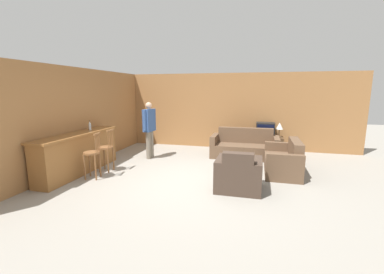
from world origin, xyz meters
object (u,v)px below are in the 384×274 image
Objects in this scene: bar_chair_mid at (106,150)px; table_lamp at (279,127)px; bottle at (90,126)px; tv_unit at (264,144)px; person_by_window at (149,127)px; loveseat_right at (284,161)px; coffee_table at (232,158)px; book_on_table at (231,157)px; couch_far at (244,147)px; bar_chair_near at (92,156)px; armchair_near at (238,176)px; tv at (265,130)px.

table_lamp is (4.33, 3.12, 0.32)m from bar_chair_mid.
bottle reaches higher than table_lamp.
person_by_window is (-3.35, -1.66, 0.68)m from tv_unit.
loveseat_right reaches higher than coffee_table.
tv_unit is at bearing 38.70° from bar_chair_mid.
bottle is at bearing -134.95° from person_by_window.
book_on_table is (-0.01, -0.17, 0.07)m from coffee_table.
couch_far is 1.63m from book_on_table.
bar_chair_near is 1.17× the size of armchair_near.
table_lamp is 0.28× the size of person_by_window.
tv_unit is at bearing 32.09° from bottle.
tv_unit is at bearing 180.00° from table_lamp.
tv is 0.45m from table_lamp.
bar_chair_mid is at bearing -167.36° from book_on_table.
person_by_window is (0.54, 1.45, 0.41)m from bar_chair_mid.
person_by_window is at bearing -153.59° from tv_unit.
table_lamp is (1.04, 0.83, 0.56)m from couch_far.
tv is at bearing -179.61° from table_lamp.
bar_chair_mid is at bearing -167.44° from loveseat_right.
tv is 1.24× the size of table_lamp.
bar_chair_near is 1.84× the size of tv.
bar_chair_near is 2.11m from person_by_window.
bottle reaches higher than couch_far.
armchair_near is 3.62m from tv.
tv is 2.41× the size of bottle.
loveseat_right is 5.05m from bottle.
book_on_table is (-0.85, -2.43, -0.35)m from tv.
book_on_table is 0.55× the size of table_lamp.
armchair_near is 1.15m from book_on_table.
couch_far is 2.17× the size of armchair_near.
couch_far is 8.26× the size of bottle.
bar_chair_mid is at bearing -141.33° from tv.
tv is at bearing 80.72° from armchair_near.
coffee_table is at bearing 8.84° from bottle.
tv_unit is at bearing 53.68° from couch_far.
person_by_window is at bearing 45.05° from bottle.
loveseat_right is 5.92× the size of book_on_table.
couch_far reaches higher than book_on_table.
bar_chair_near is 0.71× the size of loveseat_right.
bottle reaches higher than book_on_table.
coffee_table is 0.81× the size of tv_unit.
loveseat_right is 2.24m from tv.
book_on_table is (3.67, 0.40, -0.71)m from bottle.
bottle reaches higher than tv.
coffee_table is 2.45m from tv.
armchair_near is at bearing -105.99° from table_lamp.
couch_far reaches higher than coffee_table.
table_lamp is at bearing 0.39° from tv.
bar_chair_mid is 4.43m from loveseat_right.
tv is at bearing 32.07° from bottle.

